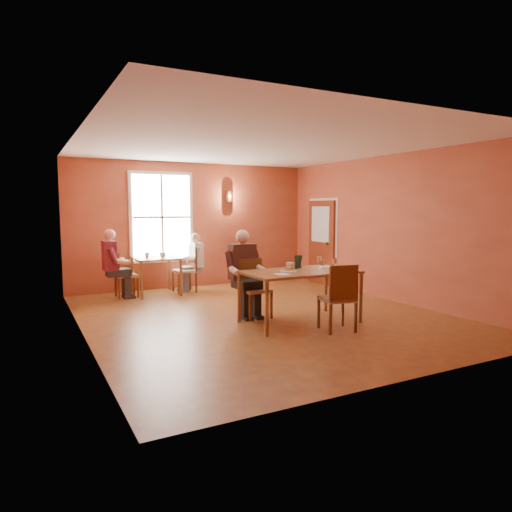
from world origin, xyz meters
name	(u,v)px	position (x,y,z in m)	size (l,w,h in m)	color
ground	(261,315)	(0.00, 0.00, 0.00)	(6.00, 7.00, 0.01)	brown
wall_back	(194,225)	(0.00, 3.50, 1.50)	(6.00, 0.04, 3.00)	brown
wall_front	(413,246)	(0.00, -3.50, 1.50)	(6.00, 0.04, 3.00)	brown
wall_left	(80,237)	(-3.00, 0.00, 1.50)	(0.04, 7.00, 3.00)	brown
wall_right	(389,228)	(3.00, 0.00, 1.50)	(0.04, 7.00, 3.00)	brown
ceiling	(261,145)	(0.00, 0.00, 3.00)	(6.00, 7.00, 0.04)	white
window	(162,217)	(-0.80, 3.45, 1.70)	(1.36, 0.10, 1.96)	white
door	(321,243)	(2.94, 2.30, 1.05)	(0.12, 1.04, 2.10)	maroon
wall_sconce	(229,197)	(0.90, 3.40, 2.20)	(0.16, 0.16, 0.28)	brown
main_table	(300,297)	(0.33, -0.76, 0.44)	(1.87, 1.05, 0.88)	brown
chair_diner_main	(255,289)	(-0.17, -0.11, 0.51)	(0.45, 0.45, 1.03)	brown
diner_main	(256,276)	(-0.17, -0.14, 0.74)	(0.59, 0.59, 1.48)	black
chair_empty	(337,297)	(0.57, -1.45, 0.53)	(0.47, 0.47, 1.06)	#5B3517
plate_food	(288,271)	(0.08, -0.77, 0.89)	(0.30, 0.30, 0.04)	white
sandwich	(290,267)	(0.16, -0.72, 0.94)	(0.10, 0.10, 0.12)	#DEBA64
goblet_a	(319,262)	(0.76, -0.69, 0.99)	(0.09, 0.09, 0.22)	silver
goblet_b	(334,263)	(0.93, -0.89, 0.98)	(0.08, 0.08, 0.21)	silver
goblet_c	(323,265)	(0.64, -0.95, 0.98)	(0.08, 0.08, 0.20)	white
menu_stand	(298,262)	(0.46, -0.50, 0.99)	(0.14, 0.07, 0.23)	black
knife	(305,273)	(0.26, -1.02, 0.88)	(0.22, 0.02, 0.00)	white
napkin	(282,274)	(-0.15, -0.99, 0.88)	(0.20, 0.20, 0.01)	silver
side_plate	(326,267)	(1.00, -0.56, 0.88)	(0.20, 0.20, 0.02)	white
sunglasses	(339,271)	(0.88, -1.09, 0.88)	(0.15, 0.05, 0.02)	black
second_table	(156,276)	(-1.13, 2.83, 0.42)	(0.94, 0.94, 0.83)	brown
chair_diner_white	(184,270)	(-0.48, 2.83, 0.52)	(0.46, 0.46, 1.03)	brown
diner_white	(185,264)	(-0.45, 2.83, 0.65)	(0.52, 0.52, 1.29)	silver
chair_diner_maroon	(126,275)	(-1.78, 2.83, 0.49)	(0.43, 0.43, 0.98)	brown
diner_maroon	(125,264)	(-1.81, 2.83, 0.72)	(0.57, 0.57, 1.43)	maroon
cup_a	(163,255)	(-0.99, 2.76, 0.88)	(0.13, 0.13, 0.10)	white
cup_b	(147,255)	(-1.30, 2.91, 0.88)	(0.11, 0.11, 0.10)	silver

